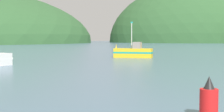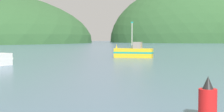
# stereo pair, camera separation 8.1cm
# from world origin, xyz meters

# --- Properties ---
(hill_far_left) EXTENTS (123.41, 98.72, 82.57)m
(hill_far_left) POSITION_xyz_m (91.52, 209.71, 0.00)
(hill_far_left) COLOR #2D562D
(hill_far_left) RESTS_ON ground
(fishing_boat_yellow) EXTENTS (6.23, 4.15, 5.65)m
(fishing_boat_yellow) POSITION_xyz_m (7.57, 47.03, 0.86)
(fishing_boat_yellow) COLOR gold
(fishing_boat_yellow) RESTS_ON ground
(channel_buoy) EXTENTS (0.71, 0.71, 1.66)m
(channel_buoy) POSITION_xyz_m (1.79, 9.57, 0.69)
(channel_buoy) COLOR red
(channel_buoy) RESTS_ON ground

